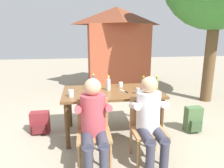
{
  "coord_description": "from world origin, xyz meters",
  "views": [
    {
      "loc": [
        -0.5,
        -3.28,
        1.71
      ],
      "look_at": [
        0.0,
        0.0,
        0.9
      ],
      "focal_mm": 32.53,
      "sensor_mm": 36.0,
      "label": 1
    }
  ],
  "objects_px": {
    "cup_glass": "(71,93)",
    "bottle_clear": "(109,84)",
    "dining_table": "(112,96)",
    "person_in_plaid_shirt": "(150,117)",
    "bottle_blue": "(94,84)",
    "backpack_by_near_side": "(193,120)",
    "chair_near_left": "(93,128)",
    "chair_near_right": "(147,125)",
    "bottle_green": "(143,84)",
    "cup_steel": "(138,91)",
    "bottle_olive": "(156,86)",
    "cup_white": "(121,84)",
    "brick_kiosk": "(116,46)",
    "backpack_by_far_side": "(40,123)",
    "person_in_white_shirt": "(94,120)",
    "table_knife": "(124,91)"
  },
  "relations": [
    {
      "from": "bottle_olive",
      "to": "backpack_by_near_side",
      "type": "bearing_deg",
      "value": 7.6
    },
    {
      "from": "person_in_white_shirt",
      "to": "brick_kiosk",
      "type": "bearing_deg",
      "value": 76.37
    },
    {
      "from": "person_in_white_shirt",
      "to": "brick_kiosk",
      "type": "relative_size",
      "value": 0.46
    },
    {
      "from": "person_in_white_shirt",
      "to": "backpack_by_near_side",
      "type": "bearing_deg",
      "value": 21.85
    },
    {
      "from": "bottle_green",
      "to": "backpack_by_near_side",
      "type": "distance_m",
      "value": 1.14
    },
    {
      "from": "person_in_plaid_shirt",
      "to": "bottle_olive",
      "type": "distance_m",
      "value": 0.75
    },
    {
      "from": "chair_near_right",
      "to": "person_in_plaid_shirt",
      "type": "xyz_separation_m",
      "value": [
        0.0,
        -0.11,
        0.17
      ]
    },
    {
      "from": "dining_table",
      "to": "bottle_blue",
      "type": "bearing_deg",
      "value": 175.6
    },
    {
      "from": "cup_glass",
      "to": "brick_kiosk",
      "type": "xyz_separation_m",
      "value": [
        1.34,
        3.62,
        0.52
      ]
    },
    {
      "from": "person_in_white_shirt",
      "to": "cup_steel",
      "type": "bearing_deg",
      "value": 41.17
    },
    {
      "from": "bottle_olive",
      "to": "cup_glass",
      "type": "height_order",
      "value": "bottle_olive"
    },
    {
      "from": "person_in_plaid_shirt",
      "to": "bottle_olive",
      "type": "height_order",
      "value": "person_in_plaid_shirt"
    },
    {
      "from": "bottle_clear",
      "to": "dining_table",
      "type": "bearing_deg",
      "value": -45.61
    },
    {
      "from": "bottle_olive",
      "to": "backpack_by_near_side",
      "type": "height_order",
      "value": "bottle_olive"
    },
    {
      "from": "chair_near_right",
      "to": "bottle_green",
      "type": "distance_m",
      "value": 0.86
    },
    {
      "from": "bottle_blue",
      "to": "backpack_by_near_side",
      "type": "bearing_deg",
      "value": -5.86
    },
    {
      "from": "bottle_green",
      "to": "person_in_white_shirt",
      "type": "bearing_deg",
      "value": -136.66
    },
    {
      "from": "chair_near_left",
      "to": "brick_kiosk",
      "type": "relative_size",
      "value": 0.34
    },
    {
      "from": "cup_glass",
      "to": "bottle_clear",
      "type": "bearing_deg",
      "value": 24.79
    },
    {
      "from": "dining_table",
      "to": "cup_white",
      "type": "height_order",
      "value": "cup_white"
    },
    {
      "from": "chair_near_right",
      "to": "cup_white",
      "type": "bearing_deg",
      "value": 99.2
    },
    {
      "from": "dining_table",
      "to": "person_in_white_shirt",
      "type": "distance_m",
      "value": 0.96
    },
    {
      "from": "chair_near_right",
      "to": "cup_white",
      "type": "xyz_separation_m",
      "value": [
        -0.17,
        1.03,
        0.33
      ]
    },
    {
      "from": "backpack_by_near_side",
      "to": "backpack_by_far_side",
      "type": "xyz_separation_m",
      "value": [
        -2.71,
        0.36,
        -0.03
      ]
    },
    {
      "from": "backpack_by_near_side",
      "to": "bottle_olive",
      "type": "bearing_deg",
      "value": -172.4
    },
    {
      "from": "bottle_green",
      "to": "cup_steel",
      "type": "distance_m",
      "value": 0.25
    },
    {
      "from": "backpack_by_near_side",
      "to": "brick_kiosk",
      "type": "height_order",
      "value": "brick_kiosk"
    },
    {
      "from": "bottle_clear",
      "to": "cup_steel",
      "type": "distance_m",
      "value": 0.52
    },
    {
      "from": "bottle_blue",
      "to": "cup_white",
      "type": "distance_m",
      "value": 0.57
    },
    {
      "from": "chair_near_left",
      "to": "chair_near_right",
      "type": "height_order",
      "value": "same"
    },
    {
      "from": "person_in_white_shirt",
      "to": "brick_kiosk",
      "type": "distance_m",
      "value": 4.45
    },
    {
      "from": "backpack_by_far_side",
      "to": "cup_white",
      "type": "bearing_deg",
      "value": 2.2
    },
    {
      "from": "bottle_clear",
      "to": "cup_steel",
      "type": "xyz_separation_m",
      "value": [
        0.43,
        -0.28,
        -0.06
      ]
    },
    {
      "from": "chair_near_right",
      "to": "bottle_green",
      "type": "relative_size",
      "value": 3.53
    },
    {
      "from": "chair_near_right",
      "to": "bottle_blue",
      "type": "bearing_deg",
      "value": 130.21
    },
    {
      "from": "table_knife",
      "to": "cup_glass",
      "type": "bearing_deg",
      "value": -169.3
    },
    {
      "from": "dining_table",
      "to": "table_knife",
      "type": "xyz_separation_m",
      "value": [
        0.2,
        -0.07,
        0.1
      ]
    },
    {
      "from": "backpack_by_near_side",
      "to": "bottle_green",
      "type": "bearing_deg",
      "value": 172.3
    },
    {
      "from": "cup_glass",
      "to": "cup_steel",
      "type": "bearing_deg",
      "value": 0.29
    },
    {
      "from": "dining_table",
      "to": "person_in_plaid_shirt",
      "type": "distance_m",
      "value": 0.96
    },
    {
      "from": "cup_steel",
      "to": "bottle_clear",
      "type": "bearing_deg",
      "value": 147.1
    },
    {
      "from": "dining_table",
      "to": "bottle_olive",
      "type": "height_order",
      "value": "bottle_olive"
    },
    {
      "from": "bottle_blue",
      "to": "dining_table",
      "type": "bearing_deg",
      "value": -4.4
    },
    {
      "from": "cup_steel",
      "to": "backpack_by_far_side",
      "type": "distance_m",
      "value": 1.81
    },
    {
      "from": "cup_steel",
      "to": "chair_near_left",
      "type": "bearing_deg",
      "value": -143.88
    },
    {
      "from": "chair_near_left",
      "to": "bottle_olive",
      "type": "bearing_deg",
      "value": 26.24
    },
    {
      "from": "person_in_white_shirt",
      "to": "backpack_by_far_side",
      "type": "distance_m",
      "value": 1.48
    },
    {
      "from": "person_in_white_shirt",
      "to": "bottle_clear",
      "type": "xyz_separation_m",
      "value": [
        0.32,
        0.94,
        0.23
      ]
    },
    {
      "from": "person_in_white_shirt",
      "to": "bottle_blue",
      "type": "height_order",
      "value": "person_in_white_shirt"
    },
    {
      "from": "chair_near_left",
      "to": "bottle_blue",
      "type": "relative_size",
      "value": 2.92
    }
  ]
}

